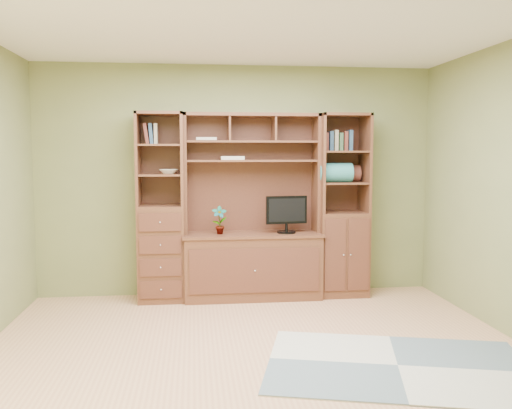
{
  "coord_description": "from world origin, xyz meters",
  "views": [
    {
      "loc": [
        -0.5,
        -4.17,
        1.62
      ],
      "look_at": [
        0.12,
        1.2,
        1.1
      ],
      "focal_mm": 38.0,
      "sensor_mm": 36.0,
      "label": 1
    }
  ],
  "objects": [
    {
      "name": "blanket_teal",
      "position": [
        1.07,
        1.73,
        1.4
      ],
      "size": [
        0.37,
        0.21,
        0.21
      ],
      "primitive_type": "cube",
      "color": "teal",
      "rests_on": "right_tower"
    },
    {
      "name": "blanket_red",
      "position": [
        1.22,
        1.85,
        1.38
      ],
      "size": [
        0.34,
        0.19,
        0.19
      ],
      "primitive_type": "cube",
      "color": "brown",
      "rests_on": "right_tower"
    },
    {
      "name": "right_tower",
      "position": [
        1.17,
        1.77,
        1.02
      ],
      "size": [
        0.55,
        0.45,
        2.05
      ],
      "primitive_type": "cube",
      "color": "#552F1D",
      "rests_on": "ground"
    },
    {
      "name": "orchid",
      "position": [
        -0.22,
        1.7,
        0.88
      ],
      "size": [
        0.16,
        0.11,
        0.31
      ],
      "primitive_type": "imported",
      "color": "#995933",
      "rests_on": "center_hutch"
    },
    {
      "name": "monitor",
      "position": [
        0.52,
        1.7,
        1.01
      ],
      "size": [
        0.48,
        0.25,
        0.57
      ],
      "primitive_type": "cube",
      "rotation": [
        0.0,
        0.0,
        0.11
      ],
      "color": "black",
      "rests_on": "center_hutch"
    },
    {
      "name": "room",
      "position": [
        0.0,
        0.0,
        1.3
      ],
      "size": [
        4.6,
        4.1,
        2.64
      ],
      "color": "tan",
      "rests_on": "ground"
    },
    {
      "name": "magazines",
      "position": [
        -0.07,
        1.82,
        1.56
      ],
      "size": [
        0.26,
        0.19,
        0.04
      ],
      "primitive_type": "cube",
      "color": "beige",
      "rests_on": "center_hutch"
    },
    {
      "name": "left_tower",
      "position": [
        -0.86,
        1.77,
        1.02
      ],
      "size": [
        0.5,
        0.45,
        2.05
      ],
      "primitive_type": "cube",
      "color": "#552F1D",
      "rests_on": "ground"
    },
    {
      "name": "rug",
      "position": [
        1.02,
        -0.35,
        0.01
      ],
      "size": [
        2.23,
        1.76,
        0.01
      ],
      "primitive_type": "cube",
      "rotation": [
        0.0,
        0.0,
        -0.26
      ],
      "color": "#929897",
      "rests_on": "ground"
    },
    {
      "name": "bowl",
      "position": [
        -0.77,
        1.77,
        1.41
      ],
      "size": [
        0.2,
        0.2,
        0.05
      ],
      "primitive_type": "imported",
      "color": "silver",
      "rests_on": "left_tower"
    },
    {
      "name": "center_hutch",
      "position": [
        0.14,
        1.73,
        1.02
      ],
      "size": [
        1.54,
        0.53,
        2.05
      ],
      "primitive_type": "cube",
      "color": "#552F1D",
      "rests_on": "ground"
    }
  ]
}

